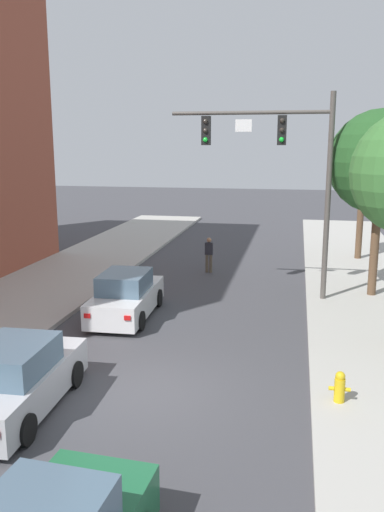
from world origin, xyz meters
TOP-DOWN VIEW (x-y plane):
  - ground_plane at (0.00, 0.00)m, footprint 120.00×120.00m
  - traffic_signal_mast at (2.98, 8.36)m, footprint 5.86×0.38m
  - car_lead_white at (-2.11, 5.25)m, footprint 1.96×4.30m
  - car_following_silver at (-2.42, -1.49)m, footprint 1.95×4.29m
  - pedestrian_crossing_road at (-0.40, 12.19)m, footprint 0.36×0.22m
  - fire_hydrant at (4.62, 0.03)m, footprint 0.48×0.24m
  - street_tree_second at (6.46, 9.27)m, footprint 3.84×3.84m
  - street_tree_third at (6.65, 16.11)m, footprint 2.89×2.89m

SIDE VIEW (x-z plane):
  - ground_plane at x=0.00m, z-range 0.00..0.00m
  - fire_hydrant at x=4.62m, z-range 0.15..0.87m
  - car_lead_white at x=-2.11m, z-range -0.08..1.52m
  - car_following_silver at x=-2.42m, z-range -0.08..1.52m
  - pedestrian_crossing_road at x=-0.40m, z-range 0.09..1.73m
  - street_tree_third at x=6.65m, z-range 1.84..8.21m
  - street_tree_second at x=6.46m, z-range 1.70..8.67m
  - traffic_signal_mast at x=2.98m, z-range 1.56..9.06m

